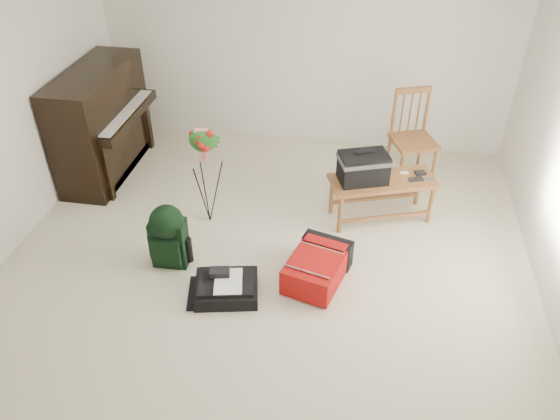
% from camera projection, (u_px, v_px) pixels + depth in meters
% --- Properties ---
extents(floor, '(5.00, 5.50, 0.01)m').
position_uv_depth(floor, '(262.00, 279.00, 5.06)').
color(floor, beige).
rests_on(floor, ground).
extents(ceiling, '(5.00, 5.50, 0.01)m').
position_uv_depth(ceiling, '(255.00, 1.00, 3.59)').
color(ceiling, white).
rests_on(ceiling, wall_back).
extents(wall_back, '(5.00, 0.04, 2.50)m').
position_uv_depth(wall_back, '(305.00, 46.00, 6.52)').
color(wall_back, silver).
rests_on(wall_back, floor).
extents(piano, '(0.71, 1.50, 1.25)m').
position_uv_depth(piano, '(102.00, 125.00, 6.28)').
color(piano, black).
rests_on(piano, floor).
extents(bench, '(1.16, 0.77, 0.83)m').
position_uv_depth(bench, '(369.00, 169.00, 5.53)').
color(bench, brown).
rests_on(bench, floor).
extents(dining_chair, '(0.59, 0.59, 1.06)m').
position_uv_depth(dining_chair, '(414.00, 138.00, 6.19)').
color(dining_chair, brown).
rests_on(dining_chair, floor).
extents(red_suitcase, '(0.61, 0.78, 0.29)m').
position_uv_depth(red_suitcase, '(318.00, 264.00, 5.01)').
color(red_suitcase, red).
rests_on(red_suitcase, floor).
extents(black_duffel, '(0.63, 0.55, 0.23)m').
position_uv_depth(black_duffel, '(226.00, 287.00, 4.86)').
color(black_duffel, black).
rests_on(black_duffel, floor).
extents(green_backpack, '(0.34, 0.32, 0.65)m').
position_uv_depth(green_backpack, '(168.00, 233.00, 5.04)').
color(green_backpack, black).
rests_on(green_backpack, floor).
extents(flower_stand, '(0.39, 0.39, 1.12)m').
position_uv_depth(flower_stand, '(206.00, 177.00, 5.48)').
color(flower_stand, black).
rests_on(flower_stand, floor).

